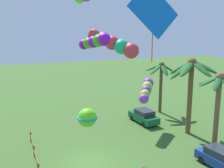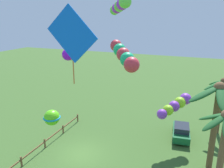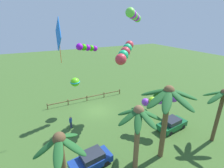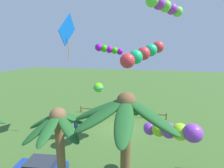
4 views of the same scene
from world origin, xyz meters
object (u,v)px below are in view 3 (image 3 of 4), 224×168
Objects in this scene: palm_tree_1 at (221,102)px; parked_car_0 at (172,124)px; parked_car_1 at (91,160)px; kite_tube_0 at (161,99)px; kite_tube_3 at (86,48)px; palm_tree_0 at (167,103)px; palm_tree_2 at (61,153)px; kite_tube_4 at (125,53)px; spectator_0 at (71,122)px; palm_tree_3 at (138,124)px; kite_diamond_5 at (58,35)px; kite_tube_2 at (134,15)px; kite_ball_1 at (75,82)px.

parked_car_0 is at bearing -54.14° from palm_tree_1.
parked_car_1 is 10.04m from kite_tube_0.
kite_tube_3 is at bearing -45.64° from parked_car_0.
parked_car_0 is at bearing 158.14° from kite_tube_0.
parked_car_0 is at bearing -147.06° from palm_tree_0.
palm_tree_2 reaches higher than parked_car_0.
palm_tree_1 is 1.78× the size of kite_tube_0.
kite_tube_4 reaches higher than kite_tube_3.
palm_tree_1 is 16.19m from palm_tree_2.
kite_tube_4 reaches higher than spectator_0.
kite_tube_3 is (6.29, -7.44, 5.37)m from kite_tube_0.
parked_car_1 is 2.57× the size of spectator_0.
spectator_0 is at bearing -87.56° from parked_car_1.
parked_car_0 is 0.99× the size of parked_car_1.
palm_tree_0 is at bearing -6.65° from palm_tree_1.
palm_tree_3 is 1.46× the size of kite_diamond_5.
parked_car_0 is 1.33× the size of kite_tube_3.
kite_tube_4 is at bearing -113.29° from palm_tree_3.
kite_tube_4 is at bearing -91.89° from palm_tree_0.
palm_tree_3 is at bearing 7.03° from palm_tree_0.
kite_tube_3 is (0.30, -11.29, 4.50)m from palm_tree_3.
spectator_0 is 0.42× the size of kite_tube_4.
kite_diamond_5 is (0.34, 0.19, 10.63)m from spectator_0.
parked_car_0 is 10.96m from parked_car_1.
parked_car_1 is at bearing 39.44° from kite_tube_2.
palm_tree_0 reaches higher than parked_car_1.
kite_diamond_5 is at bearing -26.37° from parked_car_0.
kite_tube_3 is at bearing 145.26° from kite_ball_1.
kite_ball_1 is at bearing -34.74° from kite_tube_3.
palm_tree_1 is at bearing 146.63° from kite_diamond_5.
kite_ball_1 is at bearing -81.40° from palm_tree_3.
palm_tree_0 is 4.15× the size of kite_ball_1.
parked_car_1 is 12.96m from kite_tube_3.
palm_tree_1 is 1.38× the size of kite_diamond_5.
palm_tree_3 is 1.77× the size of kite_tube_4.
spectator_0 is 0.35× the size of kite_diamond_5.
palm_tree_1 is 18.17m from kite_diamond_5.
kite_ball_1 reaches higher than parked_car_1.
palm_tree_0 reaches higher than palm_tree_3.
kite_tube_0 is at bearing 132.66° from kite_ball_1.
parked_car_1 is (3.30, -2.30, -4.34)m from palm_tree_3.
kite_diamond_5 is at bearing -4.54° from kite_tube_4.
kite_tube_2 reaches higher than kite_ball_1.
palm_tree_0 reaches higher than kite_tube_0.
parked_car_0 is at bearing 128.21° from kite_tube_4.
spectator_0 is 0.47× the size of kite_tube_2.
kite_diamond_5 is (0.63, -6.62, 10.69)m from parked_car_1.
palm_tree_3 reaches higher than spectator_0.
spectator_0 is (3.59, -9.10, -4.28)m from palm_tree_3.
kite_tube_0 reaches higher than spectator_0.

